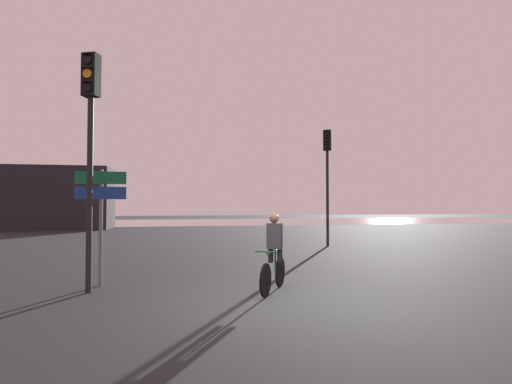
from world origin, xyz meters
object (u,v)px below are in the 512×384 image
at_px(direction_sign_post, 101,205).
at_px(traffic_light_near_left, 90,127).
at_px(cyclist, 274,252).
at_px(traffic_light_far_right, 327,166).
at_px(distant_building, 43,198).

bearing_deg(direction_sign_post, traffic_light_near_left, 80.91).
bearing_deg(cyclist, traffic_light_far_right, -87.76).
xyz_separation_m(traffic_light_near_left, direction_sign_post, (0.11, 0.65, -1.62)).
distance_m(distant_building, traffic_light_far_right, 22.33).
bearing_deg(traffic_light_near_left, traffic_light_far_right, -114.56).
relative_size(traffic_light_near_left, traffic_light_far_right, 0.98).
bearing_deg(direction_sign_post, traffic_light_far_right, -138.51).
xyz_separation_m(traffic_light_near_left, cyclist, (3.79, -0.58, -2.60)).
distance_m(traffic_light_near_left, traffic_light_far_right, 11.28).
xyz_separation_m(distant_building, traffic_light_near_left, (8.02, -23.04, 1.13)).
bearing_deg(traffic_light_far_right, distant_building, -12.11).
distance_m(traffic_light_far_right, cyclist, 9.80).
distance_m(direction_sign_post, cyclist, 4.00).
bearing_deg(traffic_light_far_right, traffic_light_near_left, 74.58).
xyz_separation_m(distant_building, cyclist, (11.81, -23.62, -1.47)).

